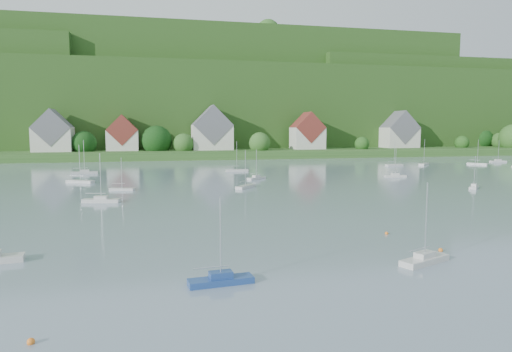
{
  "coord_description": "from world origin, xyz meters",
  "views": [
    {
      "loc": [
        -18.61,
        1.7,
        11.9
      ],
      "look_at": [
        -2.13,
        75.0,
        4.0
      ],
      "focal_mm": 32.25,
      "sensor_mm": 36.0,
      "label": 1
    }
  ],
  "objects": [
    {
      "name": "village_building_1",
      "position": [
        -30.0,
        189.0,
        8.75
      ],
      "size": [
        12.0,
        9.36,
        14.0
      ],
      "color": "beige",
      "rests_on": "far_shore_strip"
    },
    {
      "name": "mooring_buoy_3",
      "position": [
        6.79,
        47.83,
        0.0
      ],
      "size": [
        0.39,
        0.39,
        0.39
      ],
      "primitive_type": "sphere",
      "color": "orange",
      "rests_on": "ground"
    },
    {
      "name": "village_building_3",
      "position": [
        45.0,
        186.0,
        9.43
      ],
      "size": [
        13.0,
        10.4,
        15.5
      ],
      "color": "beige",
      "rests_on": "far_shore_strip"
    },
    {
      "name": "village_building_4",
      "position": [
        90.0,
        190.0,
        9.59
      ],
      "size": [
        15.0,
        10.4,
        16.5
      ],
      "color": "beige",
      "rests_on": "far_shore_strip"
    },
    {
      "name": "far_shore_strip",
      "position": [
        0.0,
        200.0,
        1.5
      ],
      "size": [
        600.0,
        60.0,
        3.0
      ],
      "primitive_type": "cube",
      "color": "#2A5520",
      "rests_on": "ground"
    },
    {
      "name": "forested_ridge",
      "position": [
        0.39,
        268.57,
        22.89
      ],
      "size": [
        620.0,
        181.22,
        69.89
      ],
      "color": "#1D4315",
      "rests_on": "ground"
    },
    {
      "name": "village_building_0",
      "position": [
        -55.0,
        187.0,
        9.51
      ],
      "size": [
        14.0,
        10.4,
        16.0
      ],
      "color": "beige",
      "rests_on": "far_shore_strip"
    },
    {
      "name": "mooring_buoy_2",
      "position": [
        8.35,
        40.13,
        0.0
      ],
      "size": [
        0.43,
        0.43,
        0.43
      ],
      "primitive_type": "sphere",
      "color": "orange",
      "rests_on": "ground"
    },
    {
      "name": "near_sailboat_3",
      "position": [
        4.56,
        36.95,
        0.41
      ],
      "size": [
        5.47,
        3.43,
        7.17
      ],
      "rotation": [
        0.0,
        0.0,
        0.4
      ],
      "color": "silver",
      "rests_on": "ground"
    },
    {
      "name": "mooring_buoy_5",
      "position": [
        -25.44,
        28.14,
        0.0
      ],
      "size": [
        0.44,
        0.44,
        0.44
      ],
      "primitive_type": "sphere",
      "color": "orange",
      "rests_on": "ground"
    },
    {
      "name": "far_sailboat_cluster",
      "position": [
        9.34,
        117.5,
        0.37
      ],
      "size": [
        180.51,
        64.93,
        8.71
      ],
      "color": "silver",
      "rests_on": "ground"
    },
    {
      "name": "near_sailboat_1",
      "position": [
        -13.77,
        35.5,
        0.4
      ],
      "size": [
        5.13,
        1.93,
        6.76
      ],
      "rotation": [
        0.0,
        0.0,
        0.11
      ],
      "color": "navy",
      "rests_on": "ground"
    },
    {
      "name": "village_building_2",
      "position": [
        5.0,
        188.0,
        10.27
      ],
      "size": [
        16.0,
        11.44,
        18.0
      ],
      "color": "beige",
      "rests_on": "far_shore_strip"
    }
  ]
}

